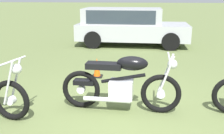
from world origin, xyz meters
The scene contains 4 objects.
ground_plane centered at (0.00, 0.00, 0.00)m, with size 120.00×120.00×0.00m, color olive.
motorcycle_black centered at (-0.07, 0.21, 0.49)m, with size 2.06×0.64×1.02m.
car_silver centered at (-0.30, 6.39, 0.83)m, with size 4.26×2.01×1.43m.
traffic_cone centered at (-0.80, 2.07, 0.22)m, with size 0.25×0.25×0.48m.
Camera 1 is at (0.25, -4.09, 1.96)m, focal length 42.93 mm.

